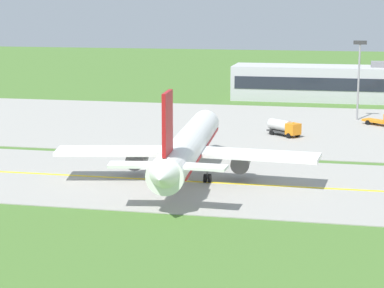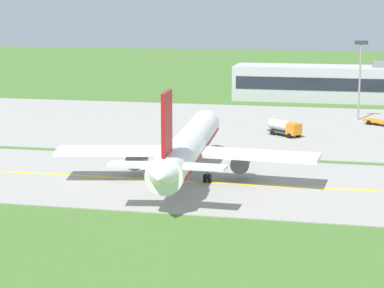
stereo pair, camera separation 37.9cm
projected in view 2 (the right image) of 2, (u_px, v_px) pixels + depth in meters
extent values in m
plane|color=#47702D|center=(164.00, 181.00, 91.04)|extent=(500.00, 500.00, 0.00)
cube|color=#9E9B93|center=(164.00, 180.00, 91.03)|extent=(240.00, 28.00, 0.10)
cube|color=#9E9B93|center=(279.00, 127.00, 129.22)|extent=(140.00, 52.00, 0.10)
cube|color=yellow|center=(164.00, 180.00, 91.02)|extent=(220.00, 0.60, 0.01)
cylinder|color=white|center=(189.00, 145.00, 91.48)|extent=(6.37, 34.20, 4.00)
cone|color=white|center=(207.00, 122.00, 109.16)|extent=(3.97, 2.86, 3.80)
cone|color=white|center=(161.00, 177.00, 73.53)|extent=(3.62, 3.43, 3.40)
cube|color=red|center=(189.00, 149.00, 91.58)|extent=(6.26, 31.49, 0.36)
cube|color=#1E232D|center=(205.00, 120.00, 106.89)|extent=(3.52, 2.03, 0.70)
cube|color=white|center=(117.00, 151.00, 90.64)|extent=(15.67, 7.82, 0.50)
cylinder|color=#47474C|center=(137.00, 159.00, 92.57)|extent=(2.53, 3.55, 2.30)
cylinder|color=black|center=(140.00, 157.00, 94.12)|extent=(2.11, 0.40, 2.10)
cube|color=white|center=(256.00, 155.00, 88.23)|extent=(15.30, 5.83, 0.50)
cylinder|color=#47474C|center=(241.00, 162.00, 90.73)|extent=(2.53, 3.55, 2.30)
cylinder|color=black|center=(242.00, 160.00, 92.28)|extent=(2.11, 0.40, 2.10)
cube|color=red|center=(167.00, 123.00, 75.91)|extent=(0.71, 4.42, 6.50)
cube|color=white|center=(137.00, 165.00, 77.02)|extent=(6.33, 3.41, 0.30)
cube|color=white|center=(197.00, 167.00, 76.11)|extent=(6.08, 2.61, 0.30)
cylinder|color=slate|center=(202.00, 148.00, 104.65)|extent=(0.24, 0.24, 1.65)
cylinder|color=black|center=(202.00, 153.00, 104.80)|extent=(0.43, 1.12, 1.10)
cylinder|color=slate|center=(165.00, 171.00, 90.44)|extent=(0.24, 0.24, 1.65)
cylinder|color=black|center=(163.00, 177.00, 90.64)|extent=(0.43, 1.12, 1.10)
cylinder|color=black|center=(167.00, 177.00, 90.56)|extent=(0.43, 1.12, 1.10)
cylinder|color=slate|center=(207.00, 172.00, 89.71)|extent=(0.24, 0.24, 1.65)
cylinder|color=black|center=(205.00, 178.00, 89.90)|extent=(0.43, 1.12, 1.10)
cylinder|color=black|center=(209.00, 179.00, 89.82)|extent=(0.43, 1.12, 1.10)
cube|color=orange|center=(377.00, 121.00, 131.45)|extent=(4.91, 4.51, 0.40)
cylinder|color=black|center=(376.00, 122.00, 132.87)|extent=(0.89, 0.80, 0.90)
cylinder|color=black|center=(369.00, 123.00, 131.56)|extent=(0.89, 0.80, 0.90)
cube|color=orange|center=(294.00, 129.00, 119.04)|extent=(2.66, 2.69, 1.80)
cube|color=#1E232D|center=(297.00, 128.00, 118.39)|extent=(1.28, 1.49, 0.81)
cylinder|color=silver|center=(281.00, 125.00, 121.33)|extent=(4.37, 4.08, 1.80)
cube|color=#383838|center=(281.00, 131.00, 121.52)|extent=(4.57, 4.31, 0.24)
cylinder|color=orange|center=(294.00, 123.00, 118.85)|extent=(0.20, 0.20, 0.18)
cylinder|color=black|center=(298.00, 135.00, 119.84)|extent=(0.88, 0.81, 0.90)
cylinder|color=black|center=(289.00, 136.00, 118.64)|extent=(0.88, 0.81, 0.90)
cylinder|color=black|center=(282.00, 132.00, 122.86)|extent=(0.88, 0.81, 0.90)
cylinder|color=black|center=(272.00, 133.00, 121.60)|extent=(0.88, 0.81, 0.90)
cube|color=#B2B2B7|center=(338.00, 83.00, 163.85)|extent=(46.00, 11.33, 7.60)
cube|color=#1E232D|center=(338.00, 85.00, 158.30)|extent=(44.16, 0.10, 2.74)
cube|color=slate|center=(382.00, 64.00, 161.09)|extent=(4.00, 4.00, 1.20)
cylinder|color=gray|center=(360.00, 83.00, 135.83)|extent=(0.36, 0.36, 14.00)
cube|color=#333333|center=(361.00, 43.00, 134.43)|extent=(2.40, 0.50, 0.70)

